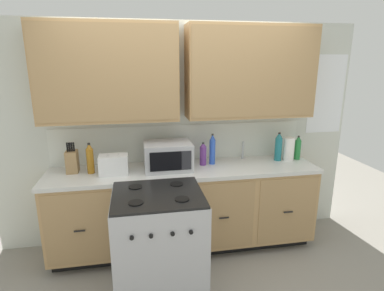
% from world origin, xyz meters
% --- Properties ---
extents(ground_plane, '(8.00, 8.00, 0.00)m').
position_xyz_m(ground_plane, '(0.00, 0.00, 0.00)').
color(ground_plane, gray).
extents(wall_unit, '(3.96, 0.40, 2.40)m').
position_xyz_m(wall_unit, '(0.00, 0.50, 1.64)').
color(wall_unit, silver).
rests_on(wall_unit, ground_plane).
extents(counter_run, '(2.79, 0.64, 0.92)m').
position_xyz_m(counter_run, '(0.00, 0.30, 0.47)').
color(counter_run, black).
rests_on(counter_run, ground_plane).
extents(stove_range, '(0.76, 0.68, 0.95)m').
position_xyz_m(stove_range, '(-0.33, -0.33, 0.47)').
color(stove_range, '#B7B7BC').
rests_on(stove_range, ground_plane).
extents(microwave, '(0.48, 0.37, 0.28)m').
position_xyz_m(microwave, '(-0.17, 0.32, 1.06)').
color(microwave, '#B7B7BC').
rests_on(microwave, counter_run).
extents(toaster, '(0.28, 0.18, 0.19)m').
position_xyz_m(toaster, '(-0.71, 0.26, 1.02)').
color(toaster, white).
rests_on(toaster, counter_run).
extents(knife_block, '(0.11, 0.14, 0.31)m').
position_xyz_m(knife_block, '(-1.12, 0.39, 1.04)').
color(knife_block, '#9C794E').
rests_on(knife_block, counter_run).
extents(sink_faucet, '(0.02, 0.02, 0.20)m').
position_xyz_m(sink_faucet, '(0.70, 0.51, 1.02)').
color(sink_faucet, '#B2B5BA').
rests_on(sink_faucet, counter_run).
extents(paper_towel_roll, '(0.12, 0.12, 0.26)m').
position_xyz_m(paper_towel_roll, '(1.19, 0.37, 1.05)').
color(paper_towel_roll, white).
rests_on(paper_towel_roll, counter_run).
extents(bottle_blue, '(0.06, 0.06, 0.33)m').
position_xyz_m(bottle_blue, '(0.32, 0.39, 1.08)').
color(bottle_blue, blue).
rests_on(bottle_blue, counter_run).
extents(bottle_amber, '(0.07, 0.07, 0.31)m').
position_xyz_m(bottle_amber, '(-0.94, 0.33, 1.07)').
color(bottle_amber, '#9E6619').
rests_on(bottle_amber, counter_run).
extents(bottle_green, '(0.07, 0.07, 0.27)m').
position_xyz_m(bottle_green, '(1.30, 0.38, 1.05)').
color(bottle_green, '#237A38').
rests_on(bottle_green, counter_run).
extents(bottle_violet, '(0.07, 0.07, 0.25)m').
position_xyz_m(bottle_violet, '(0.21, 0.38, 1.04)').
color(bottle_violet, '#663384').
rests_on(bottle_violet, counter_run).
extents(bottle_teal, '(0.08, 0.08, 0.32)m').
position_xyz_m(bottle_teal, '(1.07, 0.38, 1.08)').
color(bottle_teal, '#1E707A').
rests_on(bottle_teal, counter_run).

